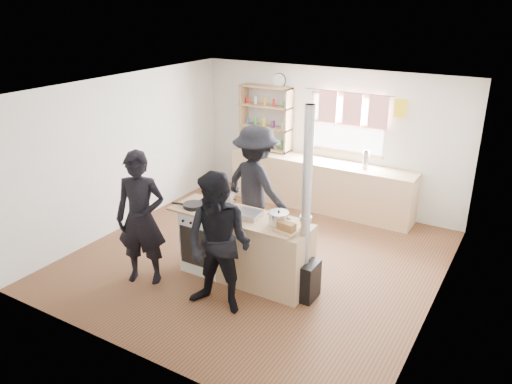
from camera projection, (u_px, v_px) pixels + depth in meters
ground at (257, 259)px, 7.39m from camera, size 5.00×5.00×0.01m
back_counter at (320, 185)px, 9.00m from camera, size 3.40×0.55×0.90m
shelving_unit at (266, 118)px, 9.28m from camera, size 1.00×0.28×1.20m
thermos at (366, 160)px, 8.39m from camera, size 0.10×0.10×0.31m
cooking_island at (245, 248)px, 6.71m from camera, size 1.97×0.64×0.93m
skillet_greens at (193, 205)px, 6.82m from camera, size 0.34×0.34×0.05m
roast_tray at (248, 214)px, 6.51m from camera, size 0.36×0.31×0.07m
stockpot_stove at (227, 200)px, 6.86m from camera, size 0.23×0.23×0.19m
stockpot_counter at (279, 218)px, 6.26m from camera, size 0.26×0.26×0.20m
bread_board at (286, 228)px, 6.10m from camera, size 0.31×0.24×0.12m
flue_heater at (304, 252)px, 6.22m from camera, size 0.35×0.35×2.50m
person_near_left at (141, 219)px, 6.52m from camera, size 0.78×0.67×1.82m
person_near_right at (219, 244)px, 5.90m from camera, size 0.92×0.74×1.77m
person_far at (256, 186)px, 7.55m from camera, size 1.36×1.00×1.88m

